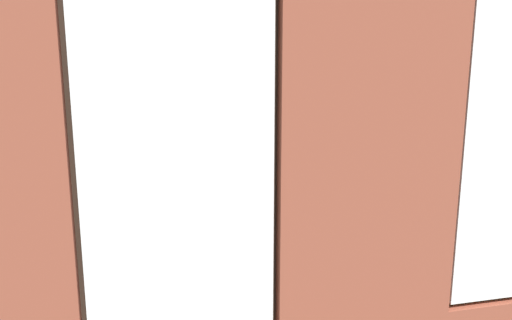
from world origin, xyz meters
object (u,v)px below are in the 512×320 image
(potted_plant_foreground_right, at_px, (36,162))
(potted_plant_between_couches, at_px, (386,249))
(couch_by_window, at_px, (199,317))
(remote_silver, at_px, (265,195))
(remote_gray, at_px, (248,202))
(potted_plant_corner_near_left, at_px, (381,142))
(couch_left, at_px, (448,196))
(cup_ceramic, at_px, (204,202))
(table_plant_small, at_px, (237,189))
(coffee_table, at_px, (237,206))
(candle_jar, at_px, (222,194))
(potted_plant_by_left_couch, at_px, (366,170))

(potted_plant_foreground_right, bearing_deg, potted_plant_between_couches, 126.48)
(couch_by_window, bearing_deg, remote_silver, -114.65)
(remote_gray, xyz_separation_m, potted_plant_corner_near_left, (-2.74, -2.22, 0.20))
(remote_silver, bearing_deg, couch_left, 91.89)
(cup_ceramic, distance_m, table_plant_small, 0.41)
(coffee_table, relative_size, table_plant_small, 4.80)
(candle_jar, bearing_deg, potted_plant_by_left_couch, -150.01)
(potted_plant_by_left_couch, bearing_deg, candle_jar, 29.99)
(cup_ceramic, relative_size, remote_silver, 0.54)
(remote_silver, height_order, potted_plant_corner_near_left, potted_plant_corner_near_left)
(couch_by_window, bearing_deg, couch_left, -146.96)
(candle_jar, height_order, remote_gray, candle_jar)
(remote_silver, distance_m, potted_plant_between_couches, 2.29)
(potted_plant_corner_near_left, bearing_deg, table_plant_small, 36.65)
(couch_left, relative_size, potted_plant_foreground_right, 1.54)
(coffee_table, height_order, potted_plant_between_couches, potted_plant_between_couches)
(candle_jar, height_order, remote_silver, candle_jar)
(couch_by_window, distance_m, potted_plant_foreground_right, 4.58)
(couch_left, distance_m, remote_silver, 2.34)
(table_plant_small, xyz_separation_m, remote_silver, (-0.35, -0.13, -0.13))
(remote_silver, xyz_separation_m, potted_plant_between_couches, (-0.32, 2.26, 0.19))
(coffee_table, relative_size, potted_plant_foreground_right, 0.96)
(potted_plant_by_left_couch, bearing_deg, potted_plant_between_couches, 66.08)
(remote_silver, height_order, potted_plant_between_couches, potted_plant_between_couches)
(coffee_table, xyz_separation_m, remote_gray, (-0.10, 0.11, 0.07))
(remote_silver, distance_m, potted_plant_by_left_couch, 2.37)
(table_plant_small, distance_m, remote_gray, 0.20)
(remote_gray, xyz_separation_m, potted_plant_between_couches, (-0.58, 2.02, 0.19))
(remote_silver, distance_m, potted_plant_corner_near_left, 3.18)
(coffee_table, height_order, cup_ceramic, cup_ceramic)
(coffee_table, xyz_separation_m, potted_plant_by_left_couch, (-2.28, -1.50, -0.03))
(couch_by_window, height_order, couch_left, same)
(remote_gray, distance_m, potted_plant_corner_near_left, 3.53)
(potted_plant_by_left_couch, bearing_deg, remote_gray, 36.43)
(couch_left, distance_m, potted_plant_foreground_right, 5.50)
(coffee_table, bearing_deg, remote_gray, 130.80)
(couch_by_window, relative_size, remote_silver, 10.99)
(table_plant_small, distance_m, potted_plant_corner_near_left, 3.54)
(coffee_table, relative_size, potted_plant_by_left_couch, 2.20)
(remote_gray, height_order, potted_plant_corner_near_left, potted_plant_corner_near_left)
(potted_plant_between_couches, bearing_deg, couch_by_window, 1.97)
(candle_jar, relative_size, potted_plant_foreground_right, 0.10)
(cup_ceramic, xyz_separation_m, remote_silver, (-0.74, -0.24, -0.03))
(potted_plant_by_left_couch, bearing_deg, table_plant_small, 33.35)
(cup_ceramic, xyz_separation_m, table_plant_small, (-0.38, -0.11, 0.10))
(table_plant_small, distance_m, potted_plant_by_left_couch, 2.74)
(cup_ceramic, relative_size, potted_plant_by_left_couch, 0.16)
(cup_ceramic, bearing_deg, potted_plant_corner_near_left, -145.40)
(potted_plant_by_left_couch, bearing_deg, coffee_table, 33.35)
(couch_left, height_order, potted_plant_by_left_couch, couch_left)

